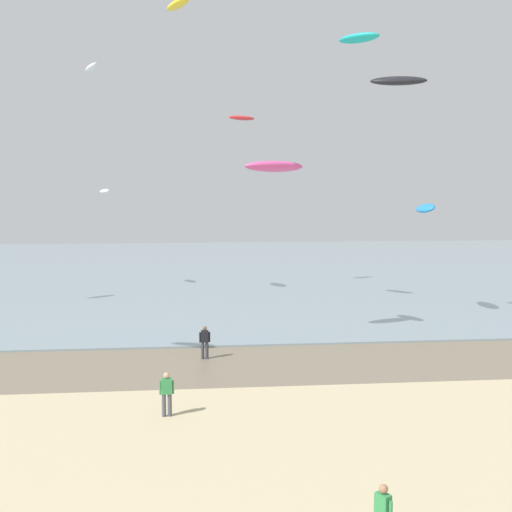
# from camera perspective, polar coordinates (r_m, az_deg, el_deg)

# --- Properties ---
(wet_sand_strip) EXTENTS (120.00, 7.35, 0.01)m
(wet_sand_strip) POSITION_cam_1_polar(r_m,az_deg,el_deg) (32.17, -9.21, -9.70)
(wet_sand_strip) COLOR #7A6D59
(wet_sand_strip) RESTS_ON ground
(sea) EXTENTS (160.00, 70.00, 0.10)m
(sea) POSITION_cam_1_polar(r_m,az_deg,el_deg) (70.17, -7.33, -1.19)
(sea) COLOR #7F939E
(sea) RESTS_ON ground
(person_mid_beach) EXTENTS (0.57, 0.24, 1.71)m
(person_mid_beach) POSITION_cam_1_polar(r_m,az_deg,el_deg) (25.20, -7.93, -11.93)
(person_mid_beach) COLOR #4C4C56
(person_mid_beach) RESTS_ON ground
(person_by_waterline) EXTENTS (0.57, 0.26, 1.71)m
(person_by_waterline) POSITION_cam_1_polar(r_m,az_deg,el_deg) (33.16, -4.57, -7.54)
(person_by_waterline) COLOR #383842
(person_by_waterline) RESTS_ON ground
(kite_aloft_3) EXTENTS (1.50, 2.35, 0.51)m
(kite_aloft_3) POSITION_cam_1_polar(r_m,az_deg,el_deg) (56.63, -13.27, 5.62)
(kite_aloft_3) COLOR white
(kite_aloft_4) EXTENTS (1.70, 2.51, 0.56)m
(kite_aloft_4) POSITION_cam_1_polar(r_m,az_deg,el_deg) (34.12, -6.93, 21.31)
(kite_aloft_4) COLOR yellow
(kite_aloft_6) EXTENTS (2.54, 1.74, 0.47)m
(kite_aloft_6) POSITION_cam_1_polar(r_m,az_deg,el_deg) (54.72, -1.29, 12.14)
(kite_aloft_6) COLOR red
(kite_aloft_7) EXTENTS (3.80, 2.41, 0.79)m
(kite_aloft_7) POSITION_cam_1_polar(r_m,az_deg,el_deg) (36.12, 1.62, 7.95)
(kite_aloft_7) COLOR #E54C99
(kite_aloft_8) EXTENTS (2.05, 1.96, 0.52)m
(kite_aloft_8) POSITION_cam_1_polar(r_m,az_deg,el_deg) (32.11, 9.12, 18.54)
(kite_aloft_8) COLOR #19B2B7
(kite_aloft_10) EXTENTS (1.71, 2.87, 0.78)m
(kite_aloft_10) POSITION_cam_1_polar(r_m,az_deg,el_deg) (50.15, -14.37, 15.89)
(kite_aloft_10) COLOR white
(kite_aloft_11) EXTENTS (3.58, 1.85, 0.78)m
(kite_aloft_11) POSITION_cam_1_polar(r_m,az_deg,el_deg) (41.11, 12.53, 14.93)
(kite_aloft_11) COLOR black
(kite_aloft_12) EXTENTS (1.24, 3.10, 0.88)m
(kite_aloft_12) POSITION_cam_1_polar(r_m,az_deg,el_deg) (44.50, 14.79, 4.12)
(kite_aloft_12) COLOR #2384D1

